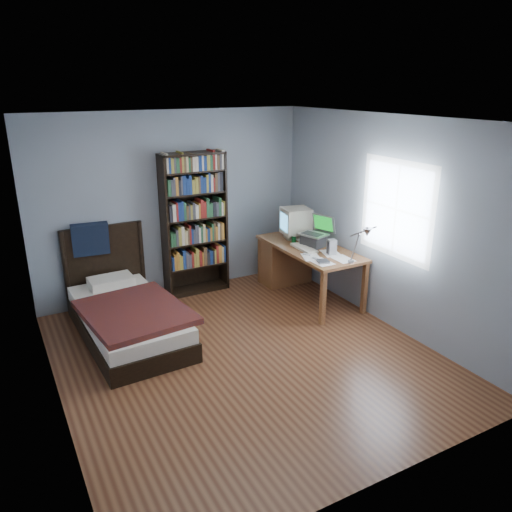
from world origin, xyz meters
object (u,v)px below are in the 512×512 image
Objects in this scene: desk at (291,258)px; laptop at (314,238)px; bookshelf at (195,224)px; speaker at (332,247)px; soda_can at (294,240)px; bed at (126,313)px; desk_lamp at (365,235)px; keyboard at (304,248)px; crt_monitor at (295,221)px.

laptop is (0.06, -0.47, 0.43)m from desk.
bookshelf reaches higher than laptop.
speaker reaches higher than soda_can.
bookshelf reaches higher than bed.
desk_lamp is at bearing -86.35° from soda_can.
soda_can is (-0.12, -0.24, 0.37)m from desk.
keyboard is at bearing 131.43° from speaker.
desk is 1.75m from desk_lamp.
laptop reaches higher than desk.
speaker is at bearing -59.08° from keyboard.
bed is (-2.56, 0.54, -0.57)m from speaker.
bookshelf reaches higher than keyboard.
desk_lamp is at bearing -91.15° from desk.
speaker is at bearing -85.78° from desk.
desk_lamp reaches higher than laptop.
desk is 0.80× the size of bed.
bed is at bearing -178.15° from soda_can.
keyboard is 2.43m from bed.
speaker is 0.64m from soda_can.
bookshelf is (-1.31, 0.51, 0.00)m from crt_monitor.
bookshelf is 1.64m from bed.
soda_can is (-0.08, 1.33, -0.40)m from desk_lamp.
bed is at bearing 176.68° from laptop.
laptop is at bearing 102.17° from speaker.
bed reaches higher than desk.
soda_can is at bearing 128.45° from laptop.
desk_lamp is 1.28× the size of keyboard.
bookshelf reaches higher than crt_monitor.
soda_can is (0.01, 0.27, 0.04)m from keyboard.
bookshelf reaches higher than soda_can.
desk is at bearing 77.77° from keyboard.
keyboard is at bearing -41.07° from bookshelf.
speaker is 0.10× the size of bed.
bed is (-1.23, -0.80, -0.73)m from bookshelf.
soda_can is at bearing 93.65° from desk_lamp.
crt_monitor is 0.78× the size of desk_lamp.
bookshelf is at bearing 121.14° from desk_lamp.
crt_monitor is at bearing 104.06° from speaker.
desk is at bearing 140.49° from crt_monitor.
desk is 0.95m from speaker.
soda_can is (-0.15, -0.22, -0.20)m from crt_monitor.
desk is 2.91× the size of desk_lamp.
soda_can is 0.05× the size of bed.
keyboard is at bearing -92.35° from soda_can.
desk is 0.46m from soda_can.
crt_monitor reaches higher than soda_can.
desk is 0.64m from laptop.
speaker is at bearing -73.68° from soda_can.
soda_can is at bearing -32.05° from bookshelf.
speaker is (0.00, -0.39, -0.02)m from laptop.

